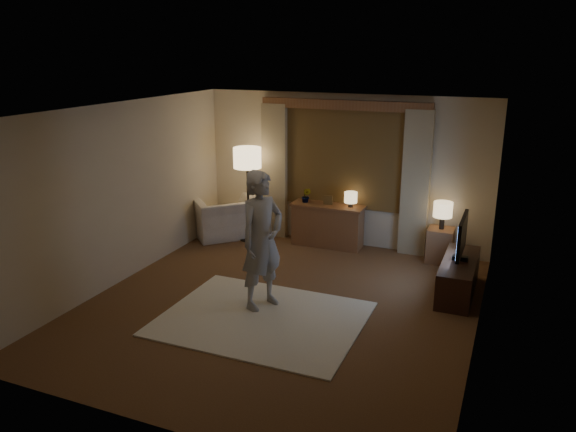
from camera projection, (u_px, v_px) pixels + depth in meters
The scene contains 13 objects.
room at pixel (295, 200), 7.61m from camera, with size 5.04×5.54×2.64m.
rug at pixel (262, 318), 7.15m from camera, with size 2.50×2.00×0.02m, color #F1E9CB.
sideboard at pixel (328, 226), 9.72m from camera, with size 1.20×0.40×0.70m, color brown.
picture_frame at pixel (328, 201), 9.59m from camera, with size 0.16×0.02×0.20m, color brown.
plant at pixel (306, 196), 9.73m from camera, with size 0.17×0.13×0.30m, color #999999.
table_lamp_sideboard at pixel (351, 198), 9.42m from camera, with size 0.22×0.22×0.30m.
floor_lamp at pixel (247, 163), 9.73m from camera, with size 0.49×0.49×1.67m.
armchair at pixel (226, 217), 10.20m from camera, with size 1.13×0.99×0.73m, color beige.
side_table at pixel (440, 245), 8.99m from camera, with size 0.40×0.40×0.56m, color brown.
table_lamp_side at pixel (443, 210), 8.82m from camera, with size 0.30×0.30×0.44m.
tv_stand at pixel (458, 277), 7.84m from camera, with size 0.45×1.40×0.50m, color black.
tv at pixel (462, 237), 7.67m from camera, with size 0.21×0.86×0.62m.
person at pixel (262, 240), 7.24m from camera, with size 0.67×0.44×1.84m, color #A19A94.
Camera 1 is at (2.74, -6.31, 3.33)m, focal length 35.00 mm.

